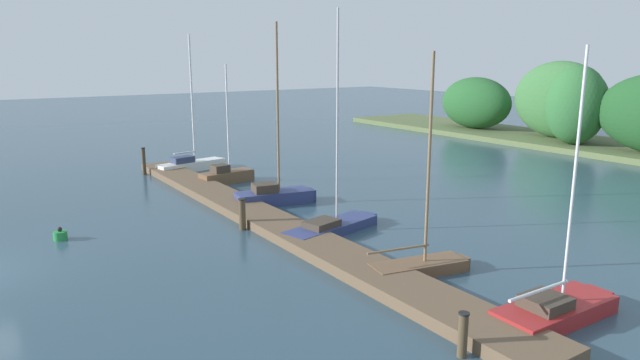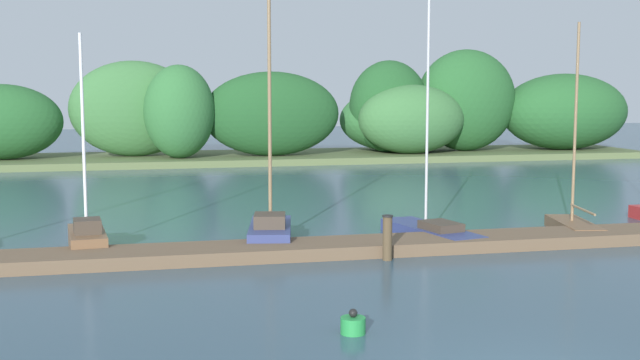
% 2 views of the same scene
% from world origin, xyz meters
% --- Properties ---
extents(dock_pier, '(26.53, 1.80, 0.35)m').
position_xyz_m(dock_pier, '(0.00, 10.17, 0.17)').
color(dock_pier, brown).
rests_on(dock_pier, ground).
extents(far_shore, '(52.93, 8.00, 7.05)m').
position_xyz_m(far_shore, '(6.67, 38.22, 2.72)').
color(far_shore, '#56663D').
rests_on(far_shore, ground).
extents(sailboat_1, '(1.26, 3.04, 6.11)m').
position_xyz_m(sailboat_1, '(-7.46, 12.07, 0.42)').
color(sailboat_1, brown).
rests_on(sailboat_1, ground).
extents(sailboat_2, '(1.80, 3.72, 7.92)m').
position_xyz_m(sailboat_2, '(-2.23, 12.03, 0.46)').
color(sailboat_2, navy).
rests_on(sailboat_2, ground).
extents(sailboat_3, '(2.07, 4.52, 8.13)m').
position_xyz_m(sailboat_3, '(2.65, 11.76, 0.31)').
color(sailboat_3, navy).
rests_on(sailboat_3, ground).
extents(sailboat_4, '(1.55, 3.47, 6.62)m').
position_xyz_m(sailboat_4, '(7.47, 11.70, 0.33)').
color(sailboat_4, brown).
rests_on(sailboat_4, ground).
extents(mooring_piling_1, '(0.29, 0.29, 1.22)m').
position_xyz_m(mooring_piling_1, '(0.47, 9.07, 0.62)').
color(mooring_piling_1, '#4C3D28').
rests_on(mooring_piling_1, ground).
extents(channel_buoy_0, '(0.48, 0.48, 0.48)m').
position_xyz_m(channel_buoy_0, '(-2.10, 3.06, 0.17)').
color(channel_buoy_0, '#23843D').
rests_on(channel_buoy_0, ground).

